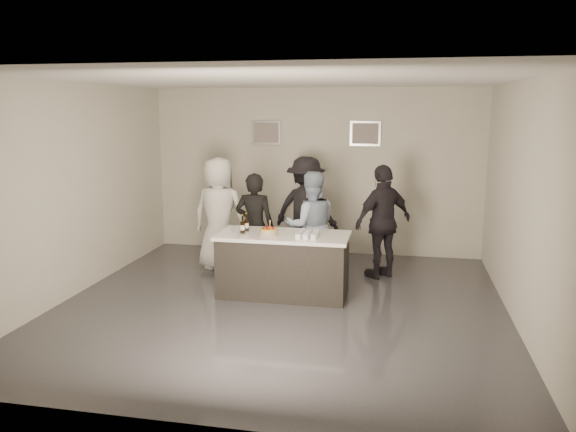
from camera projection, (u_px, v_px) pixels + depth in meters
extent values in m
plane|color=#3D3D42|center=(281.00, 305.00, 7.66)|extent=(6.00, 6.00, 0.00)
plane|color=white|center=(280.00, 80.00, 7.08)|extent=(6.00, 6.00, 0.00)
cube|color=beige|center=(315.00, 172.00, 10.25)|extent=(6.00, 0.04, 3.00)
cube|color=beige|center=(202.00, 255.00, 4.48)|extent=(6.00, 0.04, 3.00)
cube|color=beige|center=(74.00, 190.00, 7.95)|extent=(0.04, 6.00, 3.00)
cube|color=beige|center=(523.00, 205.00, 6.79)|extent=(0.04, 6.00, 3.00)
cube|color=#B2B2B7|center=(266.00, 133.00, 10.26)|extent=(0.54, 0.04, 0.44)
cube|color=#B2B2B7|center=(365.00, 133.00, 9.92)|extent=(0.54, 0.04, 0.44)
cube|color=white|center=(283.00, 265.00, 8.01)|extent=(1.86, 0.86, 0.90)
cylinder|color=gold|center=(269.00, 232.00, 7.88)|extent=(0.24, 0.24, 0.07)
cylinder|color=black|center=(246.00, 222.00, 8.08)|extent=(0.07, 0.07, 0.26)
cylinder|color=black|center=(243.00, 224.00, 7.94)|extent=(0.07, 0.07, 0.26)
cube|color=orange|center=(308.00, 234.00, 7.74)|extent=(0.30, 0.40, 0.08)
cube|color=pink|center=(259.00, 238.00, 7.64)|extent=(0.24, 0.08, 0.01)
imported|color=black|center=(255.00, 226.00, 8.74)|extent=(0.62, 0.42, 1.67)
imported|color=#9BB0CB|center=(311.00, 226.00, 8.70)|extent=(0.98, 0.86, 1.70)
imported|color=silver|center=(219.00, 214.00, 9.25)|extent=(0.96, 0.68, 1.86)
imported|color=black|center=(383.00, 222.00, 8.79)|extent=(1.07, 1.03, 1.79)
imported|color=black|center=(306.00, 210.00, 9.67)|extent=(1.34, 1.03, 1.84)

